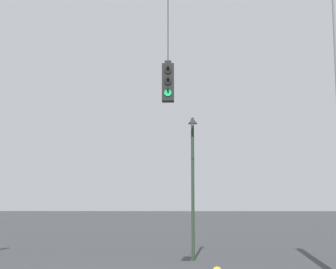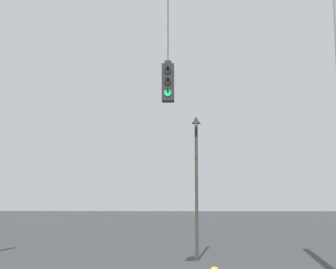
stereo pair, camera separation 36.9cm
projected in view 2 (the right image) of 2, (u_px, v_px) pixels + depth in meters
name	position (u px, v px, depth m)	size (l,w,h in m)	color
traffic_light_near_right_pole	(168.00, 82.00, 14.61)	(0.34, 0.46, 3.67)	black
street_lamp	(196.00, 168.00, 19.62)	(0.36, 0.64, 5.42)	#233323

